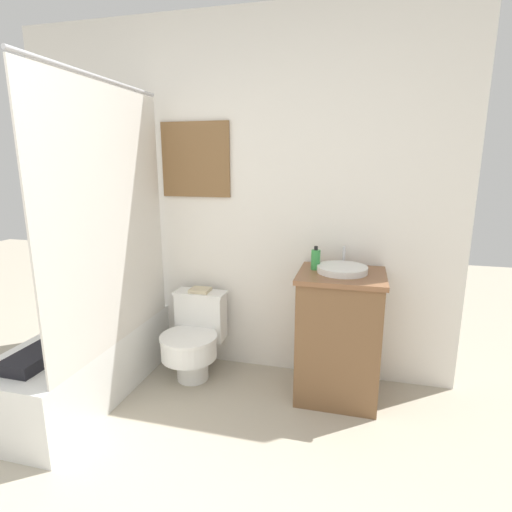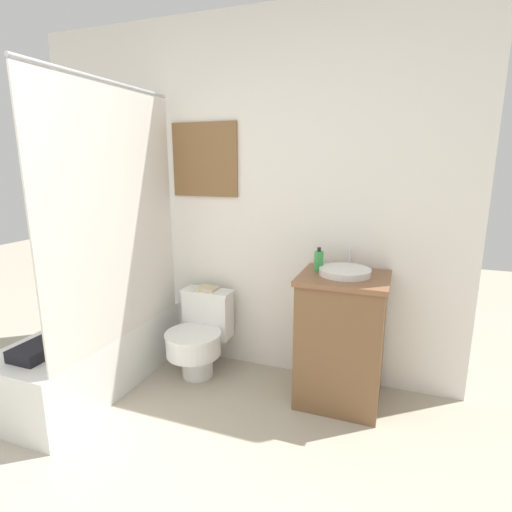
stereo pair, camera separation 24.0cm
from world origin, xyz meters
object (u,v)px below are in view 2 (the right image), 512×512
Objects in this scene: toilet at (200,335)px; book_on_tank at (207,288)px; sink at (345,271)px; soap_bottle at (319,261)px.

toilet is 4.19× the size of book_on_tank.
book_on_tank is at bearing 173.99° from sink.
soap_bottle is (-0.17, 0.03, 0.05)m from sink.
sink is at bearing -6.01° from book_on_tank.
toilet is at bearing -176.02° from soap_bottle.
soap_bottle is at bearing -5.30° from book_on_tank.
soap_bottle is at bearing 3.98° from toilet.
soap_bottle is (0.84, 0.06, 0.61)m from toilet.
soap_bottle reaches higher than book_on_tank.
toilet is 1.16m from sink.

